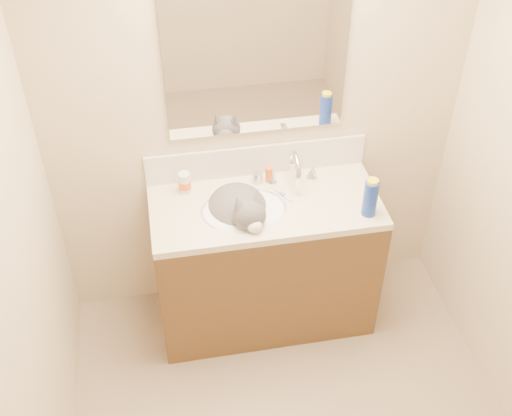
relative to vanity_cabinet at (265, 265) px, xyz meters
name	(u,v)px	position (x,y,z in m)	size (l,w,h in m)	color
room_shell	(322,242)	(0.00, -0.97, 1.08)	(2.24, 2.54, 2.52)	beige
vanity_cabinet	(265,265)	(0.00, 0.00, 0.00)	(1.20, 0.55, 0.82)	#53391C
counter_slab	(266,206)	(0.00, 0.00, 0.43)	(1.20, 0.55, 0.04)	beige
basin	(244,220)	(-0.12, -0.03, 0.38)	(0.45, 0.36, 0.14)	white
faucet	(294,171)	(0.18, 0.14, 0.54)	(0.28, 0.20, 0.21)	silver
cat	(240,211)	(-0.14, -0.01, 0.43)	(0.42, 0.48, 0.34)	#4F4C4F
backsplash	(256,160)	(0.00, 0.26, 0.54)	(1.20, 0.02, 0.18)	silver
mirror	(257,61)	(0.00, 0.26, 1.13)	(0.90, 0.02, 0.80)	white
pill_bottle	(185,183)	(-0.40, 0.18, 0.51)	(0.06, 0.06, 0.12)	silver
pill_label	(185,184)	(-0.40, 0.18, 0.50)	(0.07, 0.07, 0.04)	#DE5D25
silver_jar	(258,177)	(-0.01, 0.19, 0.48)	(0.05, 0.05, 0.06)	#B7B7BC
amber_bottle	(269,175)	(0.05, 0.18, 0.50)	(0.04, 0.04, 0.09)	#D75719
toothbrush	(283,195)	(0.10, 0.05, 0.46)	(0.02, 0.14, 0.01)	silver
toothbrush_head	(283,194)	(0.10, 0.05, 0.46)	(0.02, 0.03, 0.02)	#64ACD6
spray_can	(370,198)	(0.50, -0.17, 0.55)	(0.07, 0.07, 0.20)	#1734A3
spray_cap	(373,183)	(0.50, -0.17, 0.65)	(0.06, 0.06, 0.04)	yellow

